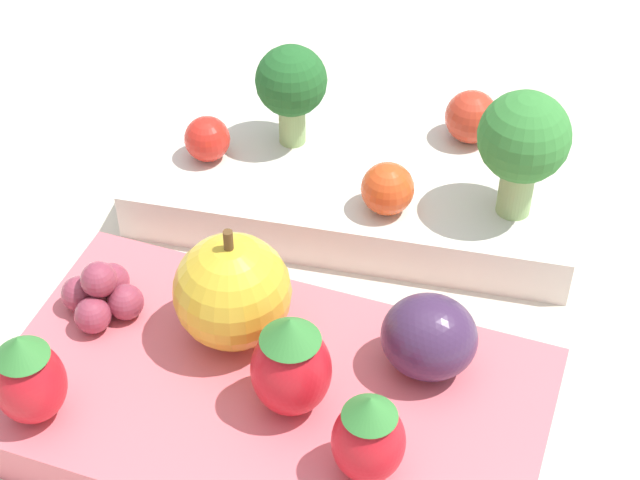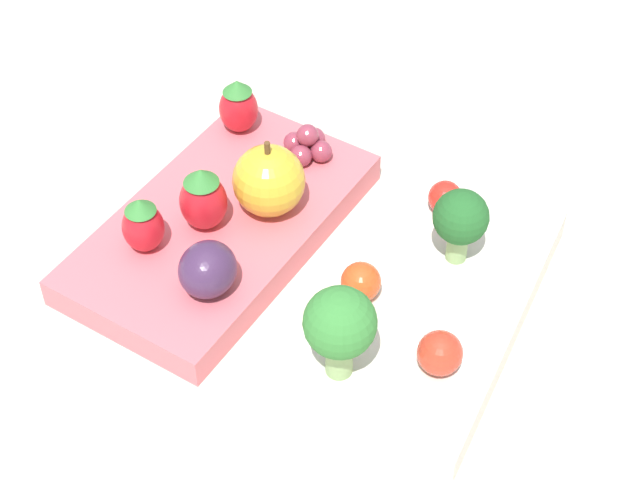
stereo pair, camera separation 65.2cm
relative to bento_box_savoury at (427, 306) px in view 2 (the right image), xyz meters
name	(u,v)px [view 2 (the right image)]	position (x,y,z in m)	size (l,w,h in m)	color
ground_plane	(317,286)	(0.01, -0.07, -0.01)	(4.00, 4.00, 0.00)	beige
bento_box_savoury	(427,306)	(0.00, 0.00, 0.00)	(0.21, 0.12, 0.02)	silver
bento_box_fruit	(221,227)	(0.00, -0.15, 0.00)	(0.23, 0.14, 0.02)	#DB6670
broccoli_floret_0	(461,219)	(-0.04, 0.00, 0.05)	(0.03, 0.03, 0.05)	#93B770
broccoli_floret_1	(340,325)	(0.08, -0.02, 0.05)	(0.04, 0.04, 0.06)	#93B770
cherry_tomato_0	(445,197)	(-0.07, -0.02, 0.02)	(0.02, 0.02, 0.02)	red
cherry_tomato_1	(440,353)	(0.05, 0.03, 0.03)	(0.03, 0.03, 0.03)	red
cherry_tomato_2	(361,282)	(0.02, -0.04, 0.02)	(0.02, 0.02, 0.02)	#DB4C1E
apple	(269,181)	(-0.03, -0.12, 0.03)	(0.05, 0.05, 0.06)	gold
strawberry_0	(238,106)	(-0.09, -0.18, 0.03)	(0.03, 0.03, 0.04)	red
strawberry_1	(143,224)	(0.04, -0.18, 0.03)	(0.03, 0.03, 0.04)	red
strawberry_2	(203,198)	(0.01, -0.15, 0.03)	(0.03, 0.03, 0.05)	red
plum	(208,269)	(0.05, -0.12, 0.03)	(0.04, 0.03, 0.03)	#42284C
grape_cluster	(308,145)	(-0.08, -0.12, 0.02)	(0.04, 0.04, 0.03)	#93384C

